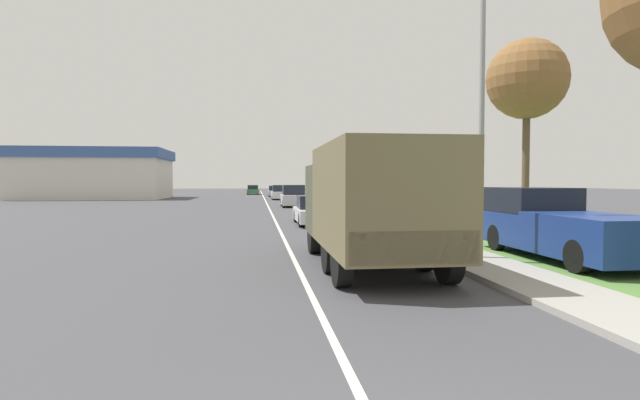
% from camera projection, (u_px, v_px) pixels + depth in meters
% --- Properties ---
extents(ground_plane, '(180.00, 180.00, 0.00)m').
position_uv_depth(ground_plane, '(268.00, 205.00, 42.07)').
color(ground_plane, '#424247').
extents(lane_centre_stripe, '(0.12, 120.00, 0.00)m').
position_uv_depth(lane_centre_stripe, '(268.00, 205.00, 42.07)').
color(lane_centre_stripe, silver).
rests_on(lane_centre_stripe, ground).
extents(sidewalk_right, '(1.80, 120.00, 0.12)m').
position_uv_depth(sidewalk_right, '(320.00, 204.00, 42.65)').
color(sidewalk_right, '#9E9B93').
rests_on(sidewalk_right, ground).
extents(grass_strip_right, '(7.00, 120.00, 0.02)m').
position_uv_depth(grass_strip_right, '(371.00, 205.00, 43.21)').
color(grass_strip_right, '#56843D').
rests_on(grass_strip_right, ground).
extents(military_truck, '(2.49, 6.90, 2.91)m').
position_uv_depth(military_truck, '(372.00, 200.00, 11.97)').
color(military_truck, '#474C38').
rests_on(military_truck, ground).
extents(car_nearest_ahead, '(1.74, 4.37, 1.38)m').
position_uv_depth(car_nearest_ahead, '(314.00, 211.00, 23.84)').
color(car_nearest_ahead, silver).
rests_on(car_nearest_ahead, ground).
extents(car_second_ahead, '(1.92, 4.04, 1.74)m').
position_uv_depth(car_second_ahead, '(293.00, 197.00, 39.75)').
color(car_second_ahead, '#B7BABF').
rests_on(car_second_ahead, ground).
extents(car_third_ahead, '(1.92, 4.67, 1.59)m').
position_uv_depth(car_third_ahead, '(280.00, 193.00, 55.11)').
color(car_third_ahead, silver).
rests_on(car_third_ahead, ground).
extents(car_fourth_ahead, '(1.71, 4.31, 1.42)m').
position_uv_depth(car_fourth_ahead, '(275.00, 192.00, 65.78)').
color(car_fourth_ahead, '#B7BABF').
rests_on(car_fourth_ahead, ground).
extents(car_farthest_ahead, '(1.76, 4.90, 1.40)m').
position_uv_depth(car_farthest_ahead, '(253.00, 190.00, 75.59)').
color(car_farthest_ahead, '#336B3D').
rests_on(car_farthest_ahead, ground).
extents(pickup_truck, '(2.07, 5.73, 1.87)m').
position_uv_depth(pickup_truck, '(557.00, 225.00, 13.42)').
color(pickup_truck, navy).
rests_on(pickup_truck, grass_strip_right).
extents(lamp_post, '(1.69, 0.24, 8.16)m').
position_uv_depth(lamp_post, '(475.00, 71.00, 12.69)').
color(lamp_post, gray).
rests_on(lamp_post, sidewalk_right).
extents(tree_mid_right, '(3.03, 3.03, 7.46)m').
position_uv_depth(tree_mid_right, '(527.00, 80.00, 18.95)').
color(tree_mid_right, brown).
rests_on(tree_mid_right, grass_strip_right).
extents(building_distant, '(17.10, 11.39, 5.70)m').
position_uv_depth(building_distant, '(92.00, 174.00, 57.56)').
color(building_distant, beige).
rests_on(building_distant, ground).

